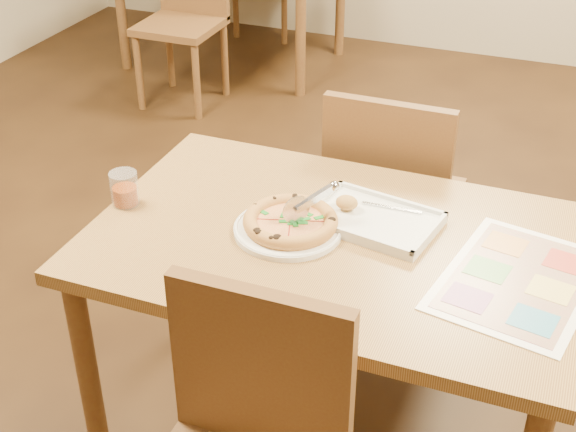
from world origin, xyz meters
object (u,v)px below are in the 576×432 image
(dining_table, at_px, (334,264))
(chair_far, at_px, (391,184))
(appetizer_tray, at_px, (372,219))
(glass_tumbler, at_px, (125,191))
(menu, at_px, (518,280))
(plate, at_px, (288,229))
(pizza, at_px, (290,222))
(pizza_cutter, at_px, (309,202))
(bg_chair_near, at_px, (187,0))

(dining_table, relative_size, chair_far, 2.77)
(appetizer_tray, height_order, glass_tumbler, glass_tumbler)
(glass_tumbler, xyz_separation_m, menu, (1.09, 0.03, -0.04))
(plate, height_order, menu, plate)
(plate, bearing_deg, pizza, 65.85)
(pizza, bearing_deg, pizza_cutter, 28.40)
(appetizer_tray, bearing_deg, glass_tumbler, -167.18)
(menu, bearing_deg, glass_tumbler, -178.43)
(pizza_cutter, relative_size, appetizer_tray, 0.34)
(pizza, xyz_separation_m, pizza_cutter, (0.04, 0.02, 0.06))
(appetizer_tray, distance_m, glass_tumbler, 0.70)
(bg_chair_near, height_order, pizza_cutter, bg_chair_near)
(bg_chair_near, relative_size, pizza_cutter, 3.74)
(dining_table, distance_m, pizza, 0.17)
(glass_tumbler, bearing_deg, appetizer_tray, 12.82)
(plate, bearing_deg, glass_tumbler, -176.37)
(bg_chair_near, relative_size, pizza, 1.83)
(chair_far, height_order, menu, chair_far)
(chair_far, bearing_deg, pizza_cutter, 82.26)
(chair_far, relative_size, bg_chair_near, 1.00)
(chair_far, bearing_deg, plate, 78.41)
(appetizer_tray, relative_size, glass_tumbler, 3.78)
(dining_table, distance_m, menu, 0.49)
(menu, bearing_deg, chair_far, 127.63)
(bg_chair_near, relative_size, plate, 1.61)
(dining_table, bearing_deg, chair_far, 90.00)
(dining_table, xyz_separation_m, pizza, (-0.12, -0.01, 0.11))
(plate, distance_m, menu, 0.61)
(dining_table, xyz_separation_m, plate, (-0.13, -0.02, 0.09))
(appetizer_tray, bearing_deg, chair_far, 97.88)
(pizza, bearing_deg, appetizer_tray, 30.94)
(pizza_cutter, xyz_separation_m, appetizer_tray, (0.15, 0.09, -0.07))
(pizza, distance_m, appetizer_tray, 0.23)
(pizza_cutter, relative_size, menu, 0.26)
(chair_far, distance_m, bg_chair_near, 2.26)
(chair_far, distance_m, glass_tumbler, 0.92)
(dining_table, height_order, pizza_cutter, pizza_cutter)
(chair_far, bearing_deg, bg_chair_near, -44.94)
(pizza, height_order, pizza_cutter, pizza_cutter)
(dining_table, bearing_deg, pizza, -174.36)
(chair_far, height_order, bg_chair_near, same)
(glass_tumbler, relative_size, menu, 0.21)
(bg_chair_near, bearing_deg, pizza, -56.27)
(plate, bearing_deg, bg_chair_near, 123.57)
(plate, bearing_deg, dining_table, 9.16)
(pizza_cutter, height_order, appetizer_tray, pizza_cutter)
(menu, bearing_deg, appetizer_tray, 163.14)
(pizza, bearing_deg, menu, -0.86)
(plate, xyz_separation_m, glass_tumbler, (-0.48, -0.03, 0.04))
(pizza_cutter, bearing_deg, pizza, 159.56)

